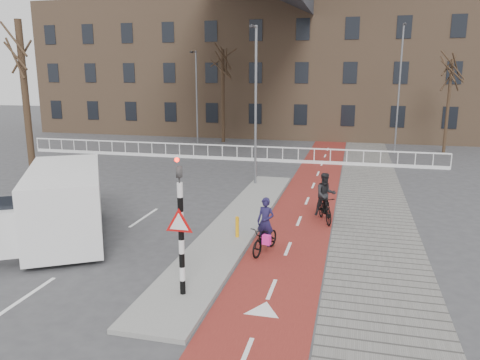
# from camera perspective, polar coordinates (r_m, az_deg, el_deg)

# --- Properties ---
(ground) EXTENTS (120.00, 120.00, 0.00)m
(ground) POSITION_cam_1_polar(r_m,az_deg,el_deg) (13.84, -1.61, -10.78)
(ground) COLOR #38383A
(ground) RESTS_ON ground
(bike_lane) EXTENTS (2.50, 60.00, 0.01)m
(bike_lane) POSITION_cam_1_polar(r_m,az_deg,el_deg) (22.97, 8.69, -1.25)
(bike_lane) COLOR maroon
(bike_lane) RESTS_ON ground
(sidewalk) EXTENTS (3.00, 60.00, 0.01)m
(sidewalk) POSITION_cam_1_polar(r_m,az_deg,el_deg) (22.91, 15.68, -1.63)
(sidewalk) COLOR slate
(sidewalk) RESTS_ON ground
(curb_island) EXTENTS (1.80, 16.00, 0.12)m
(curb_island) POSITION_cam_1_polar(r_m,az_deg,el_deg) (17.60, -0.34, -5.31)
(curb_island) COLOR gray
(curb_island) RESTS_ON ground
(traffic_signal) EXTENTS (0.80, 0.80, 3.68)m
(traffic_signal) POSITION_cam_1_polar(r_m,az_deg,el_deg) (11.51, -7.26, -5.24)
(traffic_signal) COLOR black
(traffic_signal) RESTS_ON curb_island
(bollard) EXTENTS (0.12, 0.12, 0.71)m
(bollard) POSITION_cam_1_polar(r_m,az_deg,el_deg) (15.90, -0.35, -5.75)
(bollard) COLOR #EAA00D
(bollard) RESTS_ON curb_island
(cyclist_near) EXTENTS (0.99, 1.78, 1.78)m
(cyclist_near) POSITION_cam_1_polar(r_m,az_deg,el_deg) (14.83, 3.11, -6.64)
(cyclist_near) COLOR black
(cyclist_near) RESTS_ON bike_lane
(cyclist_far) EXTENTS (1.04, 1.83, 1.90)m
(cyclist_far) POSITION_cam_1_polar(r_m,az_deg,el_deg) (18.04, 10.34, -2.62)
(cyclist_far) COLOR black
(cyclist_far) RESTS_ON bike_lane
(van) EXTENTS (4.83, 6.02, 2.43)m
(van) POSITION_cam_1_polar(r_m,az_deg,el_deg) (16.92, -20.51, -2.59)
(van) COLOR white
(van) RESTS_ON ground
(railing) EXTENTS (28.00, 0.10, 0.99)m
(railing) POSITION_cam_1_polar(r_m,az_deg,el_deg) (30.85, -2.17, 3.07)
(railing) COLOR silver
(railing) RESTS_ON ground
(townhouse_row) EXTENTS (46.00, 10.00, 15.90)m
(townhouse_row) POSITION_cam_1_polar(r_m,az_deg,el_deg) (44.73, 5.83, 15.70)
(townhouse_row) COLOR #7F6047
(townhouse_row) RESTS_ON ground
(tree_left) EXTENTS (0.32, 0.32, 7.95)m
(tree_left) POSITION_cam_1_polar(r_m,az_deg,el_deg) (24.31, -24.58, 8.00)
(tree_left) COLOR #2E2014
(tree_left) RESTS_ON ground
(tree_mid) EXTENTS (0.28, 0.28, 7.44)m
(tree_mid) POSITION_cam_1_polar(r_m,az_deg,el_deg) (38.71, -2.09, 10.14)
(tree_mid) COLOR #2E2014
(tree_mid) RESTS_ON ground
(tree_right) EXTENTS (0.21, 0.21, 6.51)m
(tree_right) POSITION_cam_1_polar(r_m,az_deg,el_deg) (36.07, 24.01, 8.12)
(tree_right) COLOR #2E2014
(tree_right) RESTS_ON ground
(streetlight_near) EXTENTS (0.12, 0.12, 7.77)m
(streetlight_near) POSITION_cam_1_polar(r_m,az_deg,el_deg) (23.14, 1.93, 8.74)
(streetlight_near) COLOR slate
(streetlight_near) RESTS_ON ground
(streetlight_left) EXTENTS (0.12, 0.12, 7.24)m
(streetlight_left) POSITION_cam_1_polar(r_m,az_deg,el_deg) (37.18, -5.29, 9.84)
(streetlight_left) COLOR slate
(streetlight_left) RESTS_ON ground
(streetlight_right) EXTENTS (0.12, 0.12, 8.83)m
(streetlight_right) POSITION_cam_1_polar(r_m,az_deg,el_deg) (34.61, 18.81, 10.31)
(streetlight_right) COLOR slate
(streetlight_right) RESTS_ON ground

